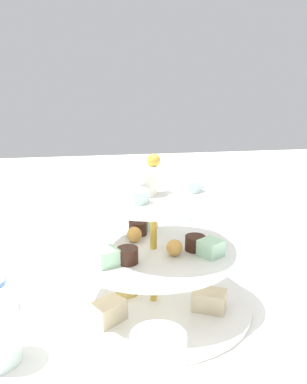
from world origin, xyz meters
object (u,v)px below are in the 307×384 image
at_px(butter_knife_right, 46,253).
at_px(water_glass_mid_back, 158,373).
at_px(water_glass_tall_right, 186,217).
at_px(tiered_serving_stand, 153,262).

distance_m(butter_knife_right, water_glass_mid_back, 0.47).
height_order(butter_knife_right, water_glass_mid_back, water_glass_mid_back).
relative_size(water_glass_tall_right, butter_knife_right, 0.77).
distance_m(water_glass_tall_right, water_glass_mid_back, 0.45).
bearing_deg(water_glass_mid_back, tiered_serving_stand, -97.37).
bearing_deg(water_glass_mid_back, butter_knife_right, -71.09).
bearing_deg(tiered_serving_stand, butter_knife_right, -51.78).
xyz_separation_m(butter_knife_right, water_glass_mid_back, (-0.15, 0.44, 0.04)).
height_order(tiered_serving_stand, water_glass_tall_right, tiered_serving_stand).
distance_m(water_glass_tall_right, butter_knife_right, 0.29).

